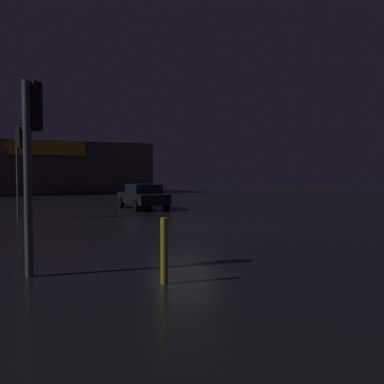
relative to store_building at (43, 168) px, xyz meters
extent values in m
plane|color=black|center=(2.02, -30.88, -2.63)|extent=(120.00, 120.00, 0.00)
cube|color=#4C4742|center=(0.00, 0.01, 0.00)|extent=(21.22, 8.41, 5.24)
cube|color=orange|center=(0.00, -4.35, 1.76)|extent=(6.97, 0.24, 1.12)
cylinder|color=#595B60|center=(-4.29, -36.99, -0.65)|extent=(0.16, 0.16, 3.95)
cube|color=black|center=(-4.18, -36.88, 0.83)|extent=(0.41, 0.41, 0.99)
sphere|color=red|center=(-4.07, -36.77, 1.13)|extent=(0.20, 0.20, 0.20)
sphere|color=black|center=(-4.07, -36.77, 0.83)|extent=(0.20, 0.20, 0.20)
sphere|color=black|center=(-4.07, -36.77, 0.54)|extent=(0.20, 0.20, 0.20)
cylinder|color=#595B60|center=(-3.84, -25.27, -0.53)|extent=(0.10, 0.10, 4.19)
cube|color=black|center=(-3.73, -25.38, 1.11)|extent=(0.41, 0.41, 0.93)
sphere|color=black|center=(-3.62, -25.49, 1.38)|extent=(0.20, 0.20, 0.20)
sphere|color=black|center=(-3.62, -25.49, 1.11)|extent=(0.20, 0.20, 0.20)
sphere|color=#19D13F|center=(-3.62, -25.49, 0.83)|extent=(0.20, 0.20, 0.20)
cube|color=black|center=(3.08, -22.68, -1.98)|extent=(1.78, 4.45, 0.60)
cube|color=black|center=(3.08, -22.81, -1.42)|extent=(1.60, 2.14, 0.53)
cylinder|color=black|center=(2.19, -21.21, -2.29)|extent=(0.22, 0.68, 0.68)
cylinder|color=black|center=(3.96, -21.21, -2.29)|extent=(0.22, 0.68, 0.68)
cylinder|color=black|center=(2.20, -24.15, -2.29)|extent=(0.22, 0.68, 0.68)
cylinder|color=black|center=(3.97, -24.15, -2.29)|extent=(0.22, 0.68, 0.68)
cylinder|color=gold|center=(-2.03, -38.70, -1.99)|extent=(0.14, 0.14, 1.26)
camera|label=1|loc=(-4.97, -46.00, -0.53)|focal=39.14mm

